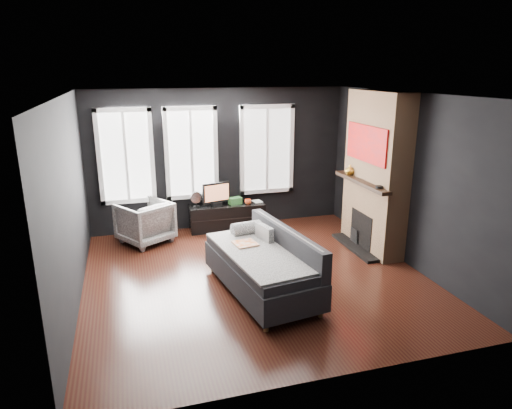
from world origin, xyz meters
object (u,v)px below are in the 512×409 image
object	(u,v)px
armchair	(145,220)
mug	(248,201)
sofa	(261,262)
monitor	(216,193)
media_console	(227,217)
mantel_vase	(350,170)
book	(253,197)

from	to	relation	value
armchair	mug	size ratio (longest dim) A/B	6.53
sofa	monitor	xyz separation A→B (m)	(-0.08, 2.72, 0.31)
media_console	monitor	xyz separation A→B (m)	(-0.20, -0.01, 0.51)
sofa	mantel_vase	bearing A→B (deg)	27.50
book	mantel_vase	distance (m)	2.00
media_console	mug	bearing A→B (deg)	-11.72
armchair	media_console	size ratio (longest dim) A/B	0.57
armchair	monitor	xyz separation A→B (m)	(1.38, 0.28, 0.34)
armchair	monitor	world-z (taller)	monitor
armchair	mantel_vase	world-z (taller)	mantel_vase
monitor	mantel_vase	size ratio (longest dim) A/B	3.27
sofa	armchair	distance (m)	2.85
media_console	mantel_vase	distance (m)	2.55
mug	mantel_vase	distance (m)	2.06
mug	book	xyz separation A→B (m)	(0.14, 0.09, 0.05)
armchair	media_console	bearing A→B (deg)	158.27
media_console	mantel_vase	size ratio (longest dim) A/B	8.19
monitor	book	world-z (taller)	monitor
monitor	book	size ratio (longest dim) A/B	2.61
media_console	sofa	bearing A→B (deg)	-90.94
monitor	mug	xyz separation A→B (m)	(0.61, -0.08, -0.20)
sofa	book	xyz separation A→B (m)	(0.66, 2.74, 0.16)
media_console	mug	distance (m)	0.52
armchair	mantel_vase	xyz separation A→B (m)	(3.56, -0.90, 0.90)
sofa	armchair	bearing A→B (deg)	111.94
mug	armchair	bearing A→B (deg)	-174.39
sofa	monitor	size ratio (longest dim) A/B	3.59
mantel_vase	book	bearing A→B (deg)	140.49
book	armchair	bearing A→B (deg)	-172.24
armchair	book	world-z (taller)	armchair
sofa	mug	size ratio (longest dim) A/B	16.34
armchair	book	xyz separation A→B (m)	(2.12, 0.29, 0.19)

